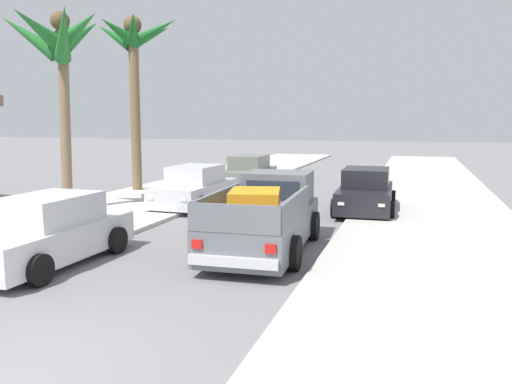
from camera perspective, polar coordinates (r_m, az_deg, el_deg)
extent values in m
plane|color=slate|center=(7.32, -26.36, -18.32)|extent=(160.00, 160.00, 0.00)
cube|color=beige|center=(19.69, -13.37, -1.28)|extent=(5.24, 60.00, 0.12)
cube|color=beige|center=(16.94, 19.41, -2.99)|extent=(5.24, 60.00, 0.12)
cube|color=silver|center=(19.10, -10.23, -1.50)|extent=(0.16, 60.00, 0.10)
cube|color=silver|center=(16.94, 15.29, -2.85)|extent=(0.16, 60.00, 0.10)
cube|color=slate|center=(12.28, 0.96, -3.99)|extent=(2.18, 5.19, 0.80)
cube|color=slate|center=(13.69, 2.55, 0.63)|extent=(1.79, 1.59, 0.80)
cube|color=#283342|center=(12.95, 1.85, 0.30)|extent=(1.38, 0.13, 0.44)
cube|color=#283342|center=(14.43, 3.19, 1.08)|extent=(1.46, 0.13, 0.48)
cube|color=slate|center=(11.60, -4.42, -1.31)|extent=(0.27, 3.30, 0.56)
cube|color=slate|center=(11.15, 4.47, -1.69)|extent=(0.27, 3.30, 0.56)
cube|color=slate|center=(9.78, -2.53, -3.04)|extent=(1.88, 0.20, 0.56)
cube|color=silver|center=(9.89, -2.65, -7.92)|extent=(1.83, 0.21, 0.20)
cylinder|color=black|center=(14.02, -1.46, -3.41)|extent=(0.30, 0.77, 0.76)
cylinder|color=black|center=(13.62, 6.50, -3.80)|extent=(0.30, 0.77, 0.76)
cylinder|color=black|center=(11.30, -5.61, -6.23)|extent=(0.30, 0.77, 0.76)
cylinder|color=black|center=(10.80, 4.26, -6.89)|extent=(0.30, 0.77, 0.76)
cube|color=red|center=(10.08, -6.70, -5.89)|extent=(0.22, 0.05, 0.18)
cube|color=red|center=(9.65, 1.67, -6.47)|extent=(0.22, 0.05, 0.18)
cube|color=orange|center=(11.29, -0.13, -1.37)|extent=(1.39, 1.60, 0.63)
cube|color=silver|center=(12.10, -22.54, -5.10)|extent=(1.81, 4.22, 0.72)
cube|color=silver|center=(12.05, -22.40, -1.85)|extent=(1.55, 2.12, 0.64)
cube|color=#283342|center=(11.35, -25.57, -2.71)|extent=(1.37, 0.10, 0.52)
cube|color=#283342|center=(12.79, -19.57, -1.26)|extent=(1.34, 0.10, 0.50)
cylinder|color=black|center=(10.63, -23.37, -8.11)|extent=(0.23, 0.64, 0.64)
cylinder|color=black|center=(12.62, -15.49, -5.27)|extent=(0.23, 0.64, 0.64)
cylinder|color=black|center=(13.69, -21.80, -4.53)|extent=(0.23, 0.64, 0.64)
cube|color=red|center=(13.36, -14.57, -3.09)|extent=(0.20, 0.04, 0.12)
cube|color=red|center=(14.08, -18.92, -2.71)|extent=(0.20, 0.04, 0.12)
cube|color=slate|center=(24.29, -0.86, 1.79)|extent=(1.85, 4.24, 0.72)
cube|color=slate|center=(24.32, -0.80, 3.40)|extent=(1.56, 2.13, 0.64)
cube|color=#283342|center=(23.40, -1.50, 3.17)|extent=(1.37, 0.11, 0.52)
cube|color=#283342|center=(25.25, -0.15, 3.53)|extent=(1.34, 0.11, 0.50)
cylinder|color=black|center=(22.82, 0.33, 0.84)|extent=(0.23, 0.64, 0.64)
cylinder|color=black|center=(23.38, -3.92, 0.99)|extent=(0.23, 0.64, 0.64)
cylinder|color=black|center=(25.31, 1.96, 1.54)|extent=(0.23, 0.64, 0.64)
cylinder|color=black|center=(25.82, -1.92, 1.67)|extent=(0.23, 0.64, 0.64)
cube|color=red|center=(26.13, 1.84, 2.45)|extent=(0.20, 0.04, 0.12)
cube|color=white|center=(22.10, -0.96, 1.36)|extent=(0.20, 0.04, 0.10)
cube|color=red|center=(26.47, -0.82, 2.53)|extent=(0.20, 0.04, 0.12)
cube|color=white|center=(22.49, -3.96, 1.46)|extent=(0.20, 0.04, 0.10)
cube|color=silver|center=(18.81, -6.92, -0.07)|extent=(1.86, 4.24, 0.72)
cube|color=silver|center=(18.82, -6.83, 2.02)|extent=(1.57, 2.14, 0.64)
cube|color=#283342|center=(17.96, -8.17, 1.65)|extent=(1.37, 0.11, 0.52)
cube|color=#283342|center=(19.70, -5.60, 2.24)|extent=(1.34, 0.11, 0.50)
cylinder|color=black|center=(17.30, -6.10, -1.49)|extent=(0.24, 0.65, 0.64)
cylinder|color=black|center=(18.13, -11.28, -1.16)|extent=(0.24, 0.65, 0.64)
cylinder|color=black|center=(19.66, -2.89, -0.32)|extent=(0.24, 0.65, 0.64)
cylinder|color=black|center=(20.40, -7.60, -0.08)|extent=(0.24, 0.65, 0.64)
cube|color=red|center=(20.46, -2.75, 0.92)|extent=(0.20, 0.04, 0.12)
cube|color=white|center=(16.66, -8.19, -0.88)|extent=(0.20, 0.04, 0.10)
cube|color=red|center=(20.96, -5.97, 1.06)|extent=(0.20, 0.04, 0.12)
cube|color=white|center=(17.26, -11.83, -0.67)|extent=(0.20, 0.04, 0.10)
cube|color=black|center=(17.98, 12.27, -0.57)|extent=(1.89, 4.25, 0.72)
cube|color=black|center=(17.99, 12.35, 1.62)|extent=(1.59, 2.15, 0.64)
cube|color=#283342|center=(17.03, 12.15, 1.21)|extent=(1.37, 0.12, 0.52)
cube|color=#283342|center=(18.96, 12.53, 1.87)|extent=(1.34, 0.12, 0.50)
cylinder|color=black|center=(16.70, 15.06, -2.06)|extent=(0.24, 0.65, 0.64)
cylinder|color=black|center=(16.81, 8.90, -1.81)|extent=(0.24, 0.65, 0.64)
cylinder|color=black|center=(19.27, 15.17, -0.75)|extent=(0.24, 0.65, 0.64)
cylinder|color=black|center=(19.37, 9.83, -0.55)|extent=(0.24, 0.65, 0.64)
cube|color=red|center=(20.03, 14.46, 0.53)|extent=(0.20, 0.05, 0.12)
cube|color=white|center=(15.86, 14.02, -1.49)|extent=(0.20, 0.05, 0.10)
cube|color=red|center=(20.09, 10.85, 0.66)|extent=(0.20, 0.05, 0.12)
cube|color=white|center=(15.94, 9.59, -1.31)|extent=(0.20, 0.05, 0.10)
cylinder|color=#846B4C|center=(18.55, -20.79, 7.74)|extent=(0.35, 0.56, 6.49)
cone|color=#23702D|center=(18.15, -19.38, 17.11)|extent=(1.87, 0.89, 1.32)
cone|color=#23702D|center=(19.09, -19.14, 16.57)|extent=(1.21, 1.59, 1.32)
cone|color=#23702D|center=(19.49, -20.10, 16.72)|extent=(0.83, 1.74, 1.13)
cone|color=#23702D|center=(19.59, -22.31, 16.17)|extent=(1.86, 1.35, 1.36)
cone|color=#23702D|center=(19.11, -24.30, 15.80)|extent=(2.10, 1.22, 1.66)
cone|color=#23702D|center=(18.30, -23.58, 16.75)|extent=(1.05, 1.88, 1.35)
cone|color=#23702D|center=(17.69, -20.95, 16.43)|extent=(1.79, 1.87, 1.78)
sphere|color=brown|center=(18.84, -21.30, 17.62)|extent=(0.63, 0.63, 0.63)
cylinder|color=brown|center=(23.14, -13.50, 8.97)|extent=(0.43, 0.49, 7.29)
cone|color=#196023|center=(22.93, -11.38, 17.41)|extent=(2.19, 0.58, 1.34)
cone|color=#196023|center=(23.91, -11.66, 17.04)|extent=(1.49, 1.98, 1.31)
cone|color=#196023|center=(24.38, -13.99, 16.64)|extent=(1.60, 1.89, 1.42)
cone|color=#196023|center=(24.07, -15.73, 16.65)|extent=(2.10, 0.83, 1.46)
cone|color=#196023|center=(23.16, -15.53, 17.32)|extent=(1.35, 1.61, 1.21)
cone|color=#196023|center=(22.40, -13.74, 17.61)|extent=(1.63, 2.14, 1.32)
sphere|color=brown|center=(23.50, -13.81, 17.89)|extent=(0.77, 0.77, 0.77)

